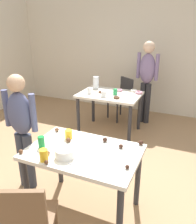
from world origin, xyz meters
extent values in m
plane|color=#9E7A56|center=(0.00, 0.00, 0.00)|extent=(6.40, 6.40, 0.00)
cube|color=beige|center=(0.00, 3.20, 1.30)|extent=(6.40, 0.10, 2.60)
cube|color=silver|center=(0.08, -0.17, 0.73)|extent=(1.12, 0.74, 0.04)
cylinder|color=#2D2D33|center=(-0.42, -0.48, 0.35)|extent=(0.06, 0.06, 0.71)
cylinder|color=#2D2D33|center=(0.58, -0.48, 0.35)|extent=(0.06, 0.06, 0.71)
cylinder|color=#2D2D33|center=(-0.42, 0.14, 0.35)|extent=(0.06, 0.06, 0.71)
cylinder|color=#2D2D33|center=(0.58, 0.14, 0.35)|extent=(0.06, 0.06, 0.71)
cube|color=silver|center=(-0.37, 1.78, 0.73)|extent=(1.08, 0.77, 0.04)
cylinder|color=#2D2D33|center=(-0.85, 1.46, 0.35)|extent=(0.06, 0.06, 0.71)
cylinder|color=#2D2D33|center=(0.11, 1.46, 0.35)|extent=(0.06, 0.06, 0.71)
cylinder|color=#2D2D33|center=(-0.85, 2.11, 0.35)|extent=(0.06, 0.06, 0.71)
cylinder|color=#2D2D33|center=(0.11, 2.11, 0.35)|extent=(0.06, 0.06, 0.71)
cube|color=brown|center=(-0.07, -0.84, 0.43)|extent=(0.53, 0.53, 0.04)
cube|color=brown|center=(0.00, -1.00, 0.66)|extent=(0.36, 0.19, 0.42)
cylinder|color=brown|center=(-0.30, -0.76, 0.21)|extent=(0.04, 0.04, 0.41)
cylinder|color=brown|center=(0.01, -0.62, 0.21)|extent=(0.04, 0.04, 0.41)
cube|color=#2D2D33|center=(-0.40, 2.45, 0.43)|extent=(0.56, 0.56, 0.04)
cube|color=#2D2D33|center=(-0.30, 2.59, 0.66)|extent=(0.33, 0.25, 0.42)
cylinder|color=#2D2D33|center=(-0.36, 2.21, 0.21)|extent=(0.04, 0.04, 0.41)
cylinder|color=#2D2D33|center=(-0.64, 2.41, 0.21)|extent=(0.04, 0.04, 0.41)
cylinder|color=#2D2D33|center=(-0.17, 2.49, 0.21)|extent=(0.04, 0.04, 0.41)
cylinder|color=#2D2D33|center=(-0.45, 2.68, 0.21)|extent=(0.04, 0.04, 0.41)
cylinder|color=#383D4C|center=(-0.81, -0.08, 0.36)|extent=(0.11, 0.11, 0.72)
cylinder|color=#383D4C|center=(-0.70, -0.08, 0.36)|extent=(0.11, 0.11, 0.72)
ellipsoid|color=#4C5175|center=(-0.76, -0.08, 0.98)|extent=(0.32, 0.20, 0.51)
sphere|color=tan|center=(-0.76, -0.08, 1.33)|extent=(0.20, 0.20, 0.20)
cylinder|color=#4C5175|center=(-0.95, -0.08, 1.02)|extent=(0.07, 0.07, 0.44)
cylinder|color=#4C5175|center=(-0.57, -0.08, 1.02)|extent=(0.07, 0.07, 0.44)
cylinder|color=#28282D|center=(0.18, 2.48, 0.41)|extent=(0.11, 0.11, 0.82)
cylinder|color=#28282D|center=(0.07, 2.50, 0.41)|extent=(0.11, 0.11, 0.82)
ellipsoid|color=slate|center=(0.12, 2.49, 1.11)|extent=(0.36, 0.26, 0.58)
sphere|color=beige|center=(0.12, 2.49, 1.51)|extent=(0.22, 0.22, 0.22)
cylinder|color=slate|center=(0.31, 2.45, 1.15)|extent=(0.08, 0.08, 0.49)
cylinder|color=slate|center=(-0.06, 2.53, 1.15)|extent=(0.08, 0.08, 0.49)
cylinder|color=white|center=(-0.02, -0.34, 0.79)|extent=(0.19, 0.19, 0.09)
cylinder|color=#198438|center=(-0.33, -0.28, 0.81)|extent=(0.07, 0.07, 0.12)
cube|color=silver|center=(0.15, -0.43, 0.75)|extent=(0.17, 0.02, 0.01)
cylinder|color=yellow|center=(-0.18, 0.00, 0.80)|extent=(0.08, 0.08, 0.10)
cylinder|color=yellow|center=(-0.17, -0.47, 0.81)|extent=(0.08, 0.08, 0.11)
sphere|color=brown|center=(-0.39, 0.09, 0.77)|extent=(0.05, 0.05, 0.05)
sphere|color=brown|center=(-0.19, -0.38, 0.77)|extent=(0.04, 0.04, 0.04)
sphere|color=#3D2319|center=(0.21, 0.09, 0.77)|extent=(0.05, 0.05, 0.05)
sphere|color=brown|center=(-0.45, -0.46, 0.77)|extent=(0.04, 0.04, 0.04)
sphere|color=#3D2319|center=(0.41, 0.02, 0.77)|extent=(0.04, 0.04, 0.04)
sphere|color=brown|center=(-0.11, -0.51, 0.77)|extent=(0.04, 0.04, 0.04)
sphere|color=#3D2319|center=(0.57, -0.29, 0.77)|extent=(0.04, 0.04, 0.04)
sphere|color=brown|center=(-0.14, -0.08, 0.77)|extent=(0.05, 0.05, 0.05)
sphere|color=#3D2319|center=(0.58, 0.17, 0.78)|extent=(0.05, 0.05, 0.05)
cylinder|color=white|center=(-0.75, 2.03, 0.86)|extent=(0.12, 0.12, 0.22)
cylinder|color=white|center=(-0.40, 1.56, 0.80)|extent=(0.09, 0.09, 0.09)
cylinder|color=green|center=(-0.26, 1.75, 0.80)|extent=(0.07, 0.07, 0.11)
cylinder|color=white|center=(-0.71, 1.64, 0.80)|extent=(0.07, 0.07, 0.11)
torus|color=brown|center=(-0.53, 1.76, 0.77)|extent=(0.10, 0.10, 0.03)
torus|color=pink|center=(-0.27, 1.99, 0.77)|extent=(0.12, 0.12, 0.04)
torus|color=white|center=(-0.01, 2.08, 0.77)|extent=(0.13, 0.13, 0.04)
torus|color=brown|center=(-0.17, 1.56, 0.77)|extent=(0.11, 0.11, 0.03)
torus|color=pink|center=(0.11, 1.99, 0.77)|extent=(0.13, 0.13, 0.04)
camera|label=1|loc=(1.01, -1.94, 1.94)|focal=36.96mm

